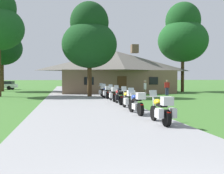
# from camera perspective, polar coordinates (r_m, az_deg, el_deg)

# --- Properties ---
(ground_plane) EXTENTS (500.00, 500.00, 0.00)m
(ground_plane) POSITION_cam_1_polar(r_m,az_deg,el_deg) (22.56, -6.34, -2.85)
(ground_plane) COLOR #386628
(asphalt_driveway) EXTENTS (6.40, 80.00, 0.06)m
(asphalt_driveway) POSITION_cam_1_polar(r_m,az_deg,el_deg) (20.57, -5.98, -3.23)
(asphalt_driveway) COLOR gray
(asphalt_driveway) RESTS_ON ground
(motorcycle_yellow_nearest_to_camera) EXTENTS (0.72, 2.08, 1.30)m
(motorcycle_yellow_nearest_to_camera) POSITION_cam_1_polar(r_m,az_deg,el_deg) (10.59, 10.65, -4.95)
(motorcycle_yellow_nearest_to_camera) COLOR black
(motorcycle_yellow_nearest_to_camera) RESTS_ON asphalt_driveway
(motorcycle_blue_second_in_row) EXTENTS (0.66, 2.08, 1.30)m
(motorcycle_blue_second_in_row) POSITION_cam_1_polar(r_m,az_deg,el_deg) (13.37, 5.31, -3.46)
(motorcycle_blue_second_in_row) COLOR black
(motorcycle_blue_second_in_row) RESTS_ON asphalt_driveway
(motorcycle_yellow_third_in_row) EXTENTS (0.75, 2.08, 1.30)m
(motorcycle_yellow_third_in_row) POSITION_cam_1_polar(r_m,az_deg,el_deg) (15.59, 3.56, -2.73)
(motorcycle_yellow_third_in_row) COLOR black
(motorcycle_yellow_third_in_row) RESTS_ON asphalt_driveway
(motorcycle_red_fourth_in_row) EXTENTS (0.73, 2.08, 1.30)m
(motorcycle_red_fourth_in_row) POSITION_cam_1_polar(r_m,az_deg,el_deg) (18.38, 1.60, -2.02)
(motorcycle_red_fourth_in_row) COLOR black
(motorcycle_red_fourth_in_row) RESTS_ON asphalt_driveway
(motorcycle_black_fifth_in_row) EXTENTS (0.73, 2.08, 1.30)m
(motorcycle_black_fifth_in_row) POSITION_cam_1_polar(r_m,az_deg,el_deg) (20.79, 0.24, -1.57)
(motorcycle_black_fifth_in_row) COLOR black
(motorcycle_black_fifth_in_row) RESTS_ON asphalt_driveway
(motorcycle_blue_sixth_in_row) EXTENTS (0.79, 2.08, 1.30)m
(motorcycle_blue_sixth_in_row) POSITION_cam_1_polar(r_m,az_deg,el_deg) (23.63, -1.22, -1.15)
(motorcycle_blue_sixth_in_row) COLOR black
(motorcycle_blue_sixth_in_row) RESTS_ON asphalt_driveway
(motorcycle_silver_farthest_in_row) EXTENTS (0.73, 2.08, 1.30)m
(motorcycle_silver_farthest_in_row) POSITION_cam_1_polar(r_m,az_deg,el_deg) (26.00, -2.11, -0.87)
(motorcycle_silver_farthest_in_row) COLOR black
(motorcycle_silver_farthest_in_row) RESTS_ON asphalt_driveway
(stone_lodge) EXTENTS (14.54, 7.62, 6.26)m
(stone_lodge) POSITION_cam_1_polar(r_m,az_deg,el_deg) (34.47, 0.89, 3.39)
(stone_lodge) COLOR brown
(stone_lodge) RESTS_ON ground
(bystander_red_shirt_near_lodge) EXTENTS (0.50, 0.36, 1.69)m
(bystander_red_shirt_near_lodge) POSITION_cam_1_polar(r_m,az_deg,el_deg) (29.13, 11.71, 0.06)
(bystander_red_shirt_near_lodge) COLOR navy
(bystander_red_shirt_near_lodge) RESTS_ON ground
(bystander_white_shirt_beside_signpost) EXTENTS (0.29, 0.54, 1.69)m
(bystander_white_shirt_beside_signpost) POSITION_cam_1_polar(r_m,az_deg,el_deg) (24.43, 7.10, -0.26)
(bystander_white_shirt_beside_signpost) COLOR #75664C
(bystander_white_shirt_beside_signpost) RESTS_ON ground
(tree_by_lodge_front) EXTENTS (5.44, 5.44, 9.40)m
(tree_by_lodge_front) POSITION_cam_1_polar(r_m,az_deg,el_deg) (26.79, -4.86, 10.40)
(tree_by_lodge_front) COLOR #422D19
(tree_by_lodge_front) RESTS_ON ground
(tree_right_of_lodge) EXTENTS (6.79, 6.79, 12.25)m
(tree_right_of_lodge) POSITION_cam_1_polar(r_m,az_deg,el_deg) (38.37, 14.95, 10.73)
(tree_right_of_lodge) COLOR #422D19
(tree_right_of_lodge) RESTS_ON ground
(tree_left_far) EXTENTS (5.58, 5.58, 10.39)m
(tree_left_far) POSITION_cam_1_polar(r_m,az_deg,el_deg) (40.66, -22.55, 8.61)
(tree_left_far) COLOR #422D19
(tree_left_far) RESTS_ON ground
(parked_white_suv_far_left) EXTENTS (4.80, 2.41, 1.40)m
(parked_white_suv_far_left) POSITION_cam_1_polar(r_m,az_deg,el_deg) (46.68, -22.47, 0.42)
(parked_white_suv_far_left) COLOR silver
(parked_white_suv_far_left) RESTS_ON ground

